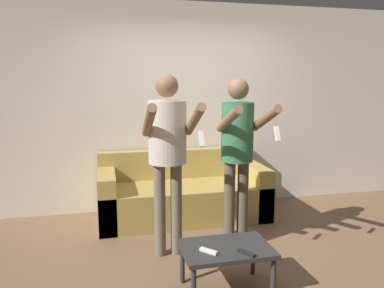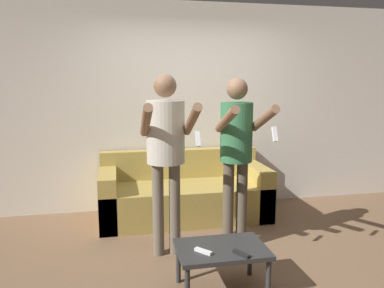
% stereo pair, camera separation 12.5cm
% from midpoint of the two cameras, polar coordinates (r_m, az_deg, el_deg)
% --- Properties ---
extents(ground_plane, '(14.00, 14.00, 0.00)m').
position_cam_midpoint_polar(ground_plane, '(3.74, 3.89, -17.25)').
color(ground_plane, brown).
extents(wall_back, '(6.40, 0.06, 2.70)m').
position_cam_midpoint_polar(wall_back, '(5.00, -1.65, 5.65)').
color(wall_back, silver).
rests_on(wall_back, ground_plane).
extents(couch, '(2.04, 0.86, 0.81)m').
position_cam_midpoint_polar(couch, '(4.72, -2.18, -7.80)').
color(couch, '#AD9347').
rests_on(couch, ground_plane).
extents(person_standing_left, '(0.48, 0.73, 1.75)m').
position_cam_midpoint_polar(person_standing_left, '(3.52, -4.74, 0.17)').
color(person_standing_left, '#6B6051').
rests_on(person_standing_left, ground_plane).
extents(person_standing_right, '(0.44, 0.70, 1.72)m').
position_cam_midpoint_polar(person_standing_right, '(3.68, 6.04, -0.08)').
color(person_standing_right, brown).
rests_on(person_standing_right, ground_plane).
extents(coffee_table, '(0.71, 0.49, 0.38)m').
position_cam_midpoint_polar(coffee_table, '(3.12, 4.05, -16.10)').
color(coffee_table, '#2D2D2D').
rests_on(coffee_table, ground_plane).
extents(remote_near, '(0.11, 0.15, 0.02)m').
position_cam_midpoint_polar(remote_near, '(2.99, 7.09, -16.16)').
color(remote_near, black).
rests_on(remote_near, coffee_table).
extents(remote_far, '(0.13, 0.14, 0.02)m').
position_cam_midpoint_polar(remote_far, '(2.99, 1.31, -16.01)').
color(remote_far, white).
rests_on(remote_far, coffee_table).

